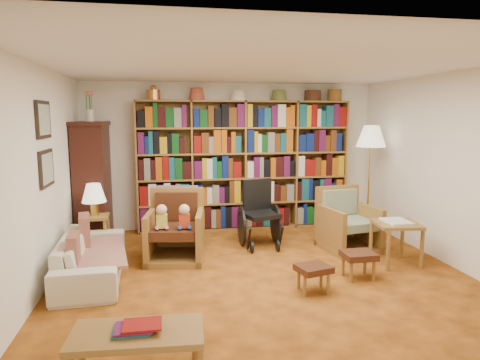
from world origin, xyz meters
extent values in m
plane|color=#B9611C|center=(0.00, 0.00, 0.00)|extent=(5.00, 5.00, 0.00)
plane|color=white|center=(0.00, 0.00, 2.50)|extent=(5.00, 5.00, 0.00)
plane|color=white|center=(0.00, 2.50, 1.25)|extent=(5.00, 0.00, 5.00)
plane|color=white|center=(0.00, -2.50, 1.25)|extent=(5.00, 0.00, 5.00)
plane|color=white|center=(-2.50, 0.00, 1.25)|extent=(0.00, 5.00, 5.00)
plane|color=white|center=(2.50, 0.00, 1.25)|extent=(0.00, 5.00, 5.00)
cube|color=olive|center=(0.20, 2.34, 1.10)|extent=(3.60, 0.30, 2.20)
cube|color=#33130D|center=(-2.25, 2.00, 0.90)|extent=(0.45, 0.90, 1.80)
cube|color=#33130D|center=(-2.25, 2.00, 1.83)|extent=(0.50, 0.95, 0.06)
cylinder|color=silver|center=(-2.25, 2.00, 1.95)|extent=(0.12, 0.12, 0.18)
cube|color=black|center=(-2.48, 0.30, 1.90)|extent=(0.03, 0.52, 0.42)
cube|color=gray|center=(-2.46, 0.30, 1.90)|extent=(0.01, 0.44, 0.34)
cube|color=black|center=(-2.48, 0.30, 1.35)|extent=(0.03, 0.52, 0.42)
cube|color=gray|center=(-2.46, 0.30, 1.35)|extent=(0.01, 0.44, 0.34)
imported|color=beige|center=(-2.05, 0.37, 0.26)|extent=(1.79, 0.76, 0.52)
cube|color=beige|center=(-2.00, 0.37, 0.30)|extent=(0.85, 1.36, 0.04)
cube|color=maroon|center=(-2.18, 0.72, 0.45)|extent=(0.20, 0.43, 0.41)
cube|color=maroon|center=(-2.18, 0.02, 0.45)|extent=(0.14, 0.36, 0.35)
cube|color=olive|center=(-2.15, 1.37, 0.52)|extent=(0.39, 0.39, 0.04)
cylinder|color=olive|center=(-2.30, 1.22, 0.25)|extent=(0.05, 0.05, 0.50)
cylinder|color=olive|center=(-2.00, 1.22, 0.25)|extent=(0.05, 0.05, 0.50)
cylinder|color=olive|center=(-2.30, 1.52, 0.25)|extent=(0.05, 0.05, 0.50)
cylinder|color=olive|center=(-2.00, 1.52, 0.25)|extent=(0.05, 0.05, 0.50)
cylinder|color=gold|center=(-2.15, 1.37, 0.63)|extent=(0.11, 0.11, 0.19)
cone|color=white|center=(-2.15, 1.37, 0.86)|extent=(0.34, 0.34, 0.26)
cube|color=olive|center=(-1.04, 0.83, 0.04)|extent=(0.85, 0.88, 0.08)
cube|color=olive|center=(-1.37, 0.83, 0.33)|extent=(0.18, 0.78, 0.67)
cube|color=olive|center=(-0.70, 0.83, 0.33)|extent=(0.18, 0.78, 0.67)
cube|color=olive|center=(-1.04, 1.18, 0.47)|extent=(0.75, 0.18, 0.94)
cube|color=#432312|center=(-1.04, 0.80, 0.42)|extent=(0.67, 0.73, 0.12)
cube|color=#432312|center=(-1.04, 1.10, 0.69)|extent=(0.59, 0.18, 0.40)
cube|color=#C13356|center=(-1.04, 1.21, 0.75)|extent=(0.59, 0.14, 0.42)
cube|color=olive|center=(1.47, 0.85, 0.04)|extent=(0.84, 0.86, 0.08)
cube|color=olive|center=(1.15, 0.85, 0.32)|extent=(0.20, 0.75, 0.64)
cube|color=olive|center=(1.80, 0.85, 0.32)|extent=(0.20, 0.75, 0.64)
cube|color=olive|center=(1.47, 1.18, 0.45)|extent=(0.72, 0.20, 0.90)
cube|color=gray|center=(1.47, 0.82, 0.40)|extent=(0.66, 0.72, 0.12)
cube|color=gray|center=(1.47, 1.11, 0.66)|extent=(0.57, 0.19, 0.38)
cube|color=black|center=(0.24, 1.24, 0.48)|extent=(0.60, 0.60, 0.06)
cube|color=black|center=(0.24, 1.47, 0.75)|extent=(0.47, 0.19, 0.48)
cylinder|color=black|center=(-0.03, 1.34, 0.30)|extent=(0.03, 0.60, 0.60)
cylinder|color=black|center=(0.50, 1.34, 0.30)|extent=(0.03, 0.60, 0.60)
cylinder|color=black|center=(0.05, 0.94, 0.09)|extent=(0.03, 0.17, 0.17)
cylinder|color=black|center=(0.43, 0.94, 0.09)|extent=(0.03, 0.17, 0.17)
cylinder|color=gold|center=(2.15, 1.61, 0.02)|extent=(0.30, 0.30, 0.03)
cylinder|color=gold|center=(2.15, 1.61, 0.76)|extent=(0.03, 0.03, 1.51)
cone|color=white|center=(2.15, 1.61, 1.62)|extent=(0.48, 0.48, 0.35)
cube|color=olive|center=(1.83, 0.17, 0.54)|extent=(0.61, 0.61, 0.04)
cylinder|color=olive|center=(1.60, -0.06, 0.26)|extent=(0.05, 0.05, 0.52)
cylinder|color=olive|center=(2.06, -0.06, 0.26)|extent=(0.05, 0.05, 0.52)
cylinder|color=olive|center=(1.60, 0.40, 0.26)|extent=(0.05, 0.05, 0.52)
cylinder|color=olive|center=(2.06, 0.40, 0.26)|extent=(0.05, 0.05, 0.52)
cube|color=silver|center=(1.83, 0.17, 0.57)|extent=(0.35, 0.42, 0.03)
cube|color=#432312|center=(0.45, -0.52, 0.27)|extent=(0.42, 0.38, 0.07)
cylinder|color=olive|center=(0.31, -0.63, 0.12)|extent=(0.04, 0.04, 0.23)
cylinder|color=olive|center=(0.58, -0.63, 0.12)|extent=(0.04, 0.04, 0.23)
cylinder|color=olive|center=(0.31, -0.41, 0.12)|extent=(0.04, 0.04, 0.23)
cylinder|color=olive|center=(0.58, -0.41, 0.12)|extent=(0.04, 0.04, 0.23)
cube|color=#432312|center=(1.12, -0.23, 0.29)|extent=(0.38, 0.33, 0.08)
cylinder|color=olive|center=(0.97, -0.35, 0.12)|extent=(0.04, 0.04, 0.25)
cylinder|color=olive|center=(1.26, -0.35, 0.12)|extent=(0.04, 0.04, 0.25)
cylinder|color=olive|center=(0.97, -0.12, 0.12)|extent=(0.04, 0.04, 0.25)
cylinder|color=olive|center=(1.26, -0.12, 0.12)|extent=(0.04, 0.04, 0.25)
cube|color=olive|center=(-1.38, -1.84, 0.36)|extent=(0.99, 0.54, 0.05)
cylinder|color=olive|center=(-1.81, -1.64, 0.17)|extent=(0.06, 0.06, 0.34)
cylinder|color=olive|center=(-0.94, -1.64, 0.17)|extent=(0.06, 0.06, 0.34)
cube|color=brown|center=(-1.38, -1.84, 0.41)|extent=(0.29, 0.24, 0.05)
camera|label=1|loc=(-1.15, -4.84, 1.94)|focal=32.00mm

